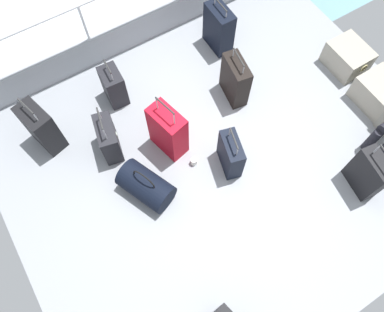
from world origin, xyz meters
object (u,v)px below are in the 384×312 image
cargo_crate_1 (379,93)px  suitcase_8 (219,28)px  cargo_crate_0 (347,57)px  suitcase_2 (108,139)px  duffel_bag (146,186)px  suitcase_7 (168,131)px  suitcase_6 (235,80)px  suitcase_5 (231,154)px  suitcase_3 (368,174)px  suitcase_1 (114,86)px  paper_cup (194,161)px  suitcase_0 (42,128)px

cargo_crate_1 → suitcase_8: bearing=-147.2°
cargo_crate_0 → suitcase_8: (-1.24, -1.28, 0.15)m
suitcase_2 → suitcase_8: 2.14m
cargo_crate_1 → duffel_bag: duffel_bag is taller
cargo_crate_1 → suitcase_7: size_ratio=0.66×
suitcase_6 → cargo_crate_0: bearing=75.0°
suitcase_2 → suitcase_5: suitcase_2 is taller
cargo_crate_0 → duffel_bag: 3.22m
suitcase_3 → suitcase_6: bearing=-163.6°
suitcase_1 → suitcase_5: 1.74m
suitcase_3 → paper_cup: size_ratio=7.93×
cargo_crate_1 → suitcase_6: 1.87m
suitcase_3 → duffel_bag: suitcase_3 is taller
cargo_crate_1 → suitcase_1: bearing=-123.0°
suitcase_8 → cargo_crate_1: bearing=32.8°
suitcase_1 → duffel_bag: (1.37, -0.30, -0.08)m
cargo_crate_1 → suitcase_3: suitcase_3 is taller
suitcase_8 → duffel_bag: 2.40m
suitcase_2 → suitcase_3: suitcase_3 is taller
suitcase_3 → suitcase_2: bearing=-130.9°
cargo_crate_1 → suitcase_8: 2.26m
suitcase_6 → suitcase_1: bearing=-119.9°
suitcase_7 → duffel_bag: (0.39, -0.53, -0.17)m
suitcase_2 → suitcase_6: (0.13, 1.73, 0.06)m
suitcase_6 → paper_cup: suitcase_6 is taller
suitcase_6 → duffel_bag: bearing=-69.9°
paper_cup → suitcase_5: bearing=57.2°
suitcase_0 → suitcase_6: 2.43m
cargo_crate_1 → suitcase_2: size_ratio=0.82×
suitcase_8 → duffel_bag: (1.42, -1.93, -0.14)m
suitcase_6 → duffel_bag: 1.75m
duffel_bag → paper_cup: bearing=91.7°
cargo_crate_1 → suitcase_5: 2.16m
cargo_crate_0 → suitcase_6: 1.64m
suitcase_5 → suitcase_7: 0.78m
suitcase_3 → suitcase_7: (-1.64, -1.65, 0.05)m
suitcase_3 → suitcase_5: (-1.03, -1.16, -0.04)m
suitcase_0 → suitcase_8: (-0.18, 2.64, -0.01)m
suitcase_2 → suitcase_8: suitcase_8 is taller
cargo_crate_0 → paper_cup: 2.56m
suitcase_1 → cargo_crate_1: bearing=57.0°
cargo_crate_1 → suitcase_3: (0.76, -0.97, 0.12)m
duffel_bag → paper_cup: 0.67m
cargo_crate_0 → suitcase_3: suitcase_3 is taller
suitcase_0 → suitcase_5: (1.45, 1.72, -0.07)m
cargo_crate_0 → cargo_crate_1: bearing=-5.1°
suitcase_1 → suitcase_7: suitcase_7 is taller
suitcase_0 → duffel_bag: 1.43m
suitcase_5 → suitcase_8: size_ratio=0.91×
suitcase_8 → suitcase_5: bearing=-29.3°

